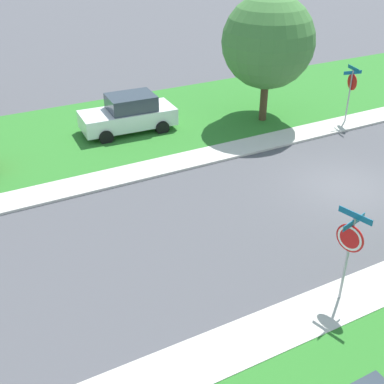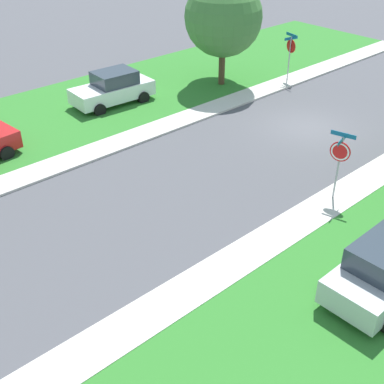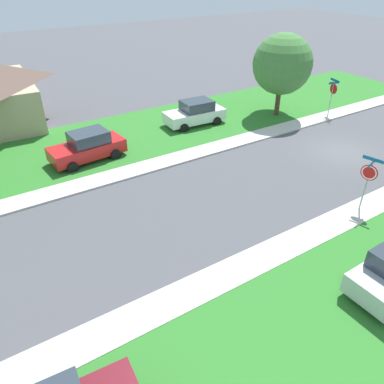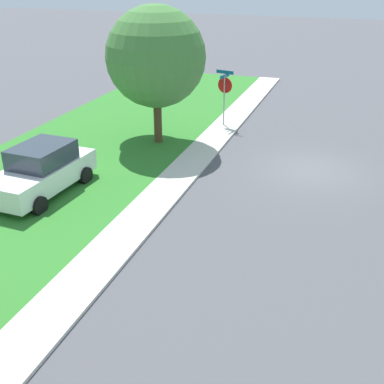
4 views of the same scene
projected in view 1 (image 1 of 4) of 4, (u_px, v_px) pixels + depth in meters
The scene contains 5 objects.
ground_plane at pixel (346, 187), 18.56m from camera, with size 120.00×120.00×0.00m, color #4C4C51.
stop_sign_near_corner at pixel (351, 85), 23.10m from camera, with size 0.90×0.90×2.77m.
stop_sign_far_corner at pixel (349, 243), 12.27m from camera, with size 0.90×0.90×2.77m.
car_white_far_down_street at pixel (129, 114), 22.69m from camera, with size 2.22×4.39×1.76m.
tree_sidewalk_near at pixel (268, 43), 22.69m from camera, with size 4.57×4.25×5.96m.
Camera 1 is at (-11.58, 12.66, 9.14)m, focal length 46.24 mm.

